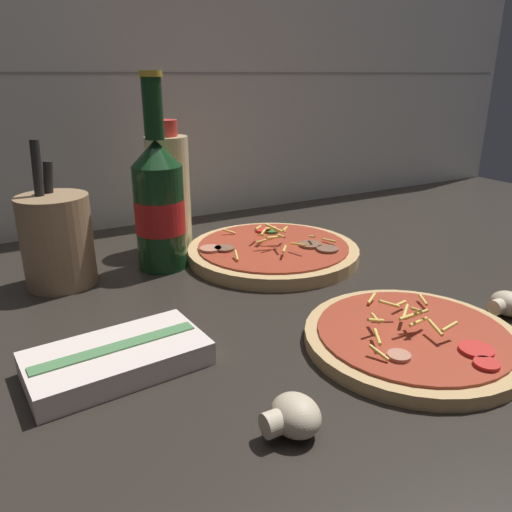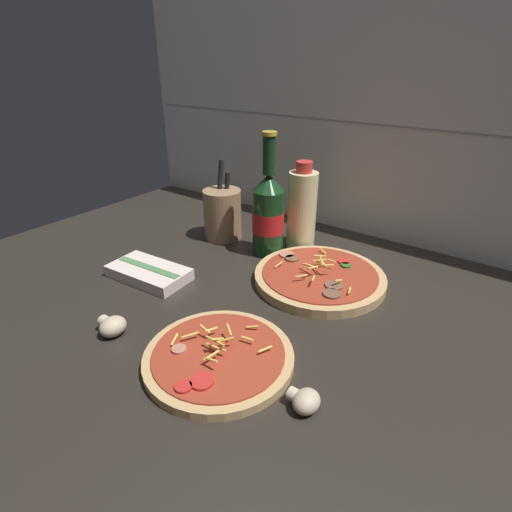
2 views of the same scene
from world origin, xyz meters
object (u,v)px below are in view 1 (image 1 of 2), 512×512
object	(u,v)px
pizza_far	(273,251)
beer_bottle	(159,203)
pizza_near	(413,338)
dish_towel	(117,358)
oil_bottle	(169,191)
mushroom_right	(507,304)
utensil_crock	(57,240)
mushroom_left	(293,416)

from	to	relation	value
pizza_far	beer_bottle	distance (cm)	19.17
pizza_near	dish_towel	world-z (taller)	pizza_near
pizza_far	oil_bottle	xyz separation A→B (cm)	(-12.08, 12.64, 8.42)
pizza_near	beer_bottle	bearing A→B (deg)	113.66
pizza_near	pizza_far	xyz separation A→B (cm)	(0.88, 30.37, 0.23)
dish_towel	mushroom_right	bearing A→B (deg)	-14.02
mushroom_right	utensil_crock	distance (cm)	57.82
mushroom_right	utensil_crock	size ratio (longest dim) A/B	0.22
beer_bottle	dish_towel	size ratio (longest dim) A/B	1.58
pizza_near	mushroom_right	size ratio (longest dim) A/B	5.23
utensil_crock	dish_towel	world-z (taller)	utensil_crock
beer_bottle	mushroom_left	xyz separation A→B (cm)	(-3.25, -40.65, -8.24)
pizza_far	utensil_crock	world-z (taller)	utensil_crock
pizza_far	mushroom_left	size ratio (longest dim) A/B	5.51
beer_bottle	pizza_near	bearing A→B (deg)	-66.34
pizza_far	utensil_crock	distance (cm)	31.59
beer_bottle	oil_bottle	bearing A→B (deg)	61.20
mushroom_left	pizza_near	bearing A→B (deg)	16.05
pizza_far	oil_bottle	size ratio (longest dim) A/B	1.29
pizza_near	dish_towel	bearing A→B (deg)	159.43
utensil_crock	oil_bottle	bearing A→B (deg)	20.88
beer_bottle	dish_towel	bearing A→B (deg)	-118.23
utensil_crock	dish_towel	distance (cm)	25.73
oil_bottle	pizza_near	bearing A→B (deg)	-75.41
pizza_near	pizza_far	size ratio (longest dim) A/B	0.86
oil_bottle	mushroom_right	bearing A→B (deg)	-58.64
mushroom_left	dish_towel	distance (cm)	18.93
oil_bottle	mushroom_right	xyz separation A→B (cm)	(26.33, -43.19, -8.06)
pizza_far	beer_bottle	size ratio (longest dim) A/B	0.96
pizza_far	mushroom_left	bearing A→B (deg)	-118.71
pizza_near	mushroom_left	world-z (taller)	pizza_near
utensil_crock	dish_towel	size ratio (longest dim) A/B	1.11
beer_bottle	oil_bottle	xyz separation A→B (cm)	(4.26, 7.74, -0.33)
pizza_near	dish_towel	size ratio (longest dim) A/B	1.30
oil_bottle	mushroom_left	world-z (taller)	oil_bottle
pizza_far	mushroom_right	xyz separation A→B (cm)	(14.25, -30.56, 0.36)
utensil_crock	mushroom_right	bearing A→B (deg)	-38.81
mushroom_left	utensil_crock	world-z (taller)	utensil_crock
oil_bottle	utensil_crock	distance (cm)	20.12
oil_bottle	dish_towel	distance (cm)	37.60
beer_bottle	utensil_crock	xyz separation A→B (cm)	(-14.31, 0.66, -3.48)
dish_towel	beer_bottle	bearing A→B (deg)	61.77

